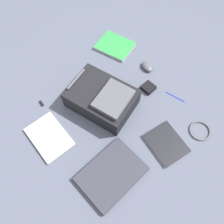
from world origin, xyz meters
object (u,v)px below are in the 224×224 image
book_manual (166,144)px  computer_mouse (147,66)px  book_comic (115,46)px  earbud_pouch (148,87)px  backpack (102,99)px  usb_stick (41,103)px  cable_coil (200,131)px  book_blue (49,137)px  pen_black (175,97)px  laptop (111,174)px

book_manual → computer_mouse: computer_mouse is taller
book_comic → earbud_pouch: 0.44m
backpack → usb_stick: 0.41m
book_comic → backpack: bearing=-145.7°
cable_coil → usb_stick: (-0.56, 0.87, -0.00)m
book_blue → book_comic: book_comic is taller
computer_mouse → pen_black: bearing=-82.0°
cable_coil → laptop: bearing=159.7°
laptop → book_blue: laptop is taller
pen_black → earbud_pouch: bearing=113.4°
book_comic → computer_mouse: computer_mouse is taller
book_blue → book_comic: (0.81, 0.22, 0.00)m
book_blue → cable_coil: size_ratio=2.22×
computer_mouse → pen_black: (-0.06, -0.29, -0.01)m
cable_coil → backpack: bearing=116.7°
book_comic → cable_coil: size_ratio=2.21×
earbud_pouch → usb_stick: bearing=143.6°
book_comic → pen_black: book_comic is taller
laptop → earbud_pouch: laptop is taller
computer_mouse → cable_coil: (-0.15, -0.55, -0.01)m
book_manual → usb_stick: size_ratio=5.86×
book_blue → earbud_pouch: earbud_pouch is taller
pen_black → book_manual: bearing=-152.2°
book_manual → book_blue: bearing=130.6°
pen_black → backpack: bearing=140.9°
backpack → laptop: bearing=-128.6°
backpack → laptop: size_ratio=1.24×
book_manual → book_comic: (0.35, 0.76, 0.00)m
book_blue → pen_black: (0.77, -0.38, -0.01)m
book_comic → earbud_pouch: bearing=-105.7°
book_manual → book_blue: (-0.46, 0.54, -0.00)m
pen_black → book_blue: bearing=153.9°
earbud_pouch → usb_stick: earbud_pouch is taller
laptop → book_comic: (0.71, 0.65, -0.00)m
backpack → cable_coil: (0.29, -0.57, -0.07)m
book_blue → usb_stick: size_ratio=6.39×
usb_stick → laptop: bearing=-90.8°
laptop → usb_stick: (0.01, 0.66, -0.01)m
book_manual → book_blue: size_ratio=0.92×
backpack → laptop: (-0.29, -0.36, -0.06)m
book_blue → cable_coil: 0.93m
pen_black → usb_stick: size_ratio=3.04×
laptop → usb_stick: size_ratio=7.91×
pen_black → computer_mouse: bearing=79.4°
pen_black → cable_coil: bearing=-109.9°
laptop → book_manual: 0.38m
backpack → book_blue: bearing=170.2°
backpack → book_comic: 0.52m
book_blue → backpack: bearing=-9.8°
book_blue → usb_stick: book_blue is taller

